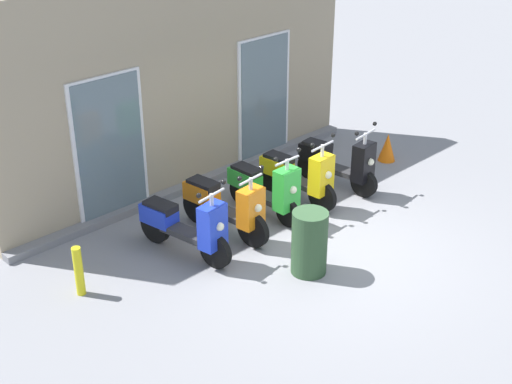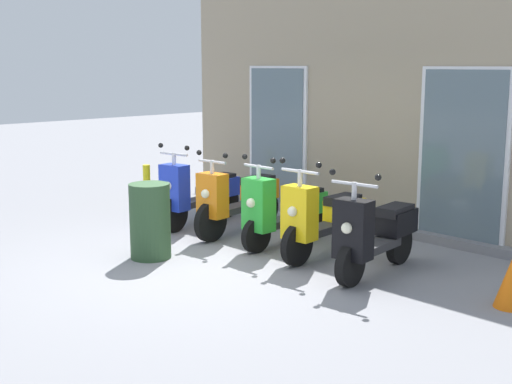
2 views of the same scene
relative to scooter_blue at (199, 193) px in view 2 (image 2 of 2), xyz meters
name	(u,v)px [view 2 (image 2 of 2)]	position (x,y,z in m)	size (l,w,h in m)	color
ground_plane	(199,266)	(1.59, -1.30, -0.48)	(40.00, 40.00, 0.00)	gray
storefront_facade	(367,108)	(1.59, 1.85, 1.23)	(7.12, 0.50, 3.54)	gray
scooter_blue	(199,193)	(0.00, 0.00, 0.00)	(0.62, 1.66, 1.24)	black
scooter_orange	(238,199)	(0.79, 0.04, 0.01)	(0.55, 1.66, 1.21)	black
scooter_green	(283,209)	(1.65, 0.05, 0.01)	(0.56, 1.49, 1.22)	black
scooter_yellow	(323,218)	(2.36, 0.01, 0.01)	(0.60, 1.56, 1.25)	black
scooter_black	(375,233)	(3.23, -0.11, 0.00)	(0.62, 1.56, 1.24)	black
curb_bollard	(147,186)	(-1.61, 0.21, -0.13)	(0.12, 0.12, 0.70)	yellow
traffic_cone	(512,282)	(4.77, -0.01, -0.22)	(0.32, 0.32, 0.52)	orange
trash_bin	(150,221)	(0.92, -1.51, -0.02)	(0.49, 0.49, 0.92)	#2D4C2D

